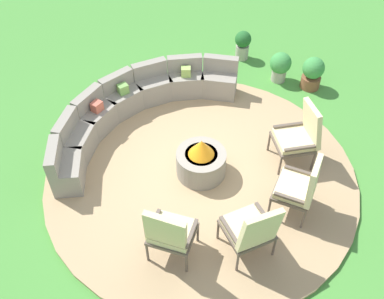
{
  "coord_description": "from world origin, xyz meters",
  "views": [
    {
      "loc": [
        -3.51,
        -3.1,
        5.37
      ],
      "look_at": [
        0.0,
        0.2,
        0.45
      ],
      "focal_mm": 40.24,
      "sensor_mm": 36.0,
      "label": 1
    }
  ],
  "objects_px": {
    "lounge_chair_front_left": "(170,232)",
    "potted_plant_2": "(243,44)",
    "potted_plant_0": "(313,72)",
    "curved_stone_bench": "(135,107)",
    "fire_pit": "(201,161)",
    "potted_plant_1": "(280,66)",
    "lounge_chair_front_right": "(252,229)",
    "lounge_chair_back_right": "(300,135)",
    "lounge_chair_back_left": "(301,186)"
  },
  "relations": [
    {
      "from": "lounge_chair_front_left",
      "to": "potted_plant_2",
      "type": "bearing_deg",
      "value": 92.24
    },
    {
      "from": "potted_plant_0",
      "to": "curved_stone_bench",
      "type": "bearing_deg",
      "value": 150.76
    },
    {
      "from": "fire_pit",
      "to": "potted_plant_2",
      "type": "height_order",
      "value": "fire_pit"
    },
    {
      "from": "lounge_chair_front_left",
      "to": "potted_plant_1",
      "type": "distance_m",
      "value": 4.65
    },
    {
      "from": "potted_plant_2",
      "to": "lounge_chair_front_right",
      "type": "bearing_deg",
      "value": -140.4
    },
    {
      "from": "curved_stone_bench",
      "to": "potted_plant_2",
      "type": "distance_m",
      "value": 3.01
    },
    {
      "from": "potted_plant_2",
      "to": "lounge_chair_back_right",
      "type": "bearing_deg",
      "value": -125.21
    },
    {
      "from": "lounge_chair_back_left",
      "to": "potted_plant_0",
      "type": "xyz_separation_m",
      "value": [
        2.84,
        1.53,
        -0.25
      ]
    },
    {
      "from": "lounge_chair_front_right",
      "to": "potted_plant_0",
      "type": "bearing_deg",
      "value": 42.41
    },
    {
      "from": "lounge_chair_front_right",
      "to": "potted_plant_2",
      "type": "height_order",
      "value": "lounge_chair_front_right"
    },
    {
      "from": "lounge_chair_back_right",
      "to": "curved_stone_bench",
      "type": "bearing_deg",
      "value": 59.46
    },
    {
      "from": "lounge_chair_front_right",
      "to": "potted_plant_0",
      "type": "height_order",
      "value": "lounge_chair_front_right"
    },
    {
      "from": "lounge_chair_front_left",
      "to": "fire_pit",
      "type": "bearing_deg",
      "value": 92.08
    },
    {
      "from": "lounge_chair_back_right",
      "to": "potted_plant_1",
      "type": "xyz_separation_m",
      "value": [
        1.72,
        1.54,
        -0.27
      ]
    },
    {
      "from": "lounge_chair_front_left",
      "to": "lounge_chair_back_right",
      "type": "relative_size",
      "value": 1.02
    },
    {
      "from": "potted_plant_2",
      "to": "potted_plant_0",
      "type": "bearing_deg",
      "value": -85.69
    },
    {
      "from": "potted_plant_0",
      "to": "potted_plant_2",
      "type": "distance_m",
      "value": 1.67
    },
    {
      "from": "lounge_chair_back_left",
      "to": "lounge_chair_back_right",
      "type": "bearing_deg",
      "value": 14.9
    },
    {
      "from": "fire_pit",
      "to": "lounge_chair_front_left",
      "type": "bearing_deg",
      "value": -152.49
    },
    {
      "from": "lounge_chair_front_left",
      "to": "lounge_chair_front_right",
      "type": "xyz_separation_m",
      "value": [
        0.79,
        -0.73,
        -0.03
      ]
    },
    {
      "from": "lounge_chair_back_right",
      "to": "lounge_chair_front_right",
      "type": "bearing_deg",
      "value": 141.01
    },
    {
      "from": "potted_plant_0",
      "to": "potted_plant_2",
      "type": "bearing_deg",
      "value": 94.31
    },
    {
      "from": "fire_pit",
      "to": "potted_plant_0",
      "type": "height_order",
      "value": "fire_pit"
    },
    {
      "from": "lounge_chair_front_left",
      "to": "potted_plant_0",
      "type": "relative_size",
      "value": 1.7
    },
    {
      "from": "fire_pit",
      "to": "lounge_chair_back_right",
      "type": "relative_size",
      "value": 0.71
    },
    {
      "from": "fire_pit",
      "to": "potted_plant_0",
      "type": "bearing_deg",
      "value": -0.22
    },
    {
      "from": "curved_stone_bench",
      "to": "lounge_chair_front_left",
      "type": "relative_size",
      "value": 3.56
    },
    {
      "from": "lounge_chair_front_right",
      "to": "potted_plant_0",
      "type": "relative_size",
      "value": 1.59
    },
    {
      "from": "lounge_chair_back_right",
      "to": "potted_plant_1",
      "type": "height_order",
      "value": "lounge_chair_back_right"
    },
    {
      "from": "curved_stone_bench",
      "to": "lounge_chair_back_right",
      "type": "distance_m",
      "value": 2.95
    },
    {
      "from": "curved_stone_bench",
      "to": "lounge_chair_front_right",
      "type": "distance_m",
      "value": 3.32
    },
    {
      "from": "fire_pit",
      "to": "lounge_chair_back_left",
      "type": "relative_size",
      "value": 0.75
    },
    {
      "from": "lounge_chair_front_right",
      "to": "lounge_chair_back_left",
      "type": "height_order",
      "value": "lounge_chair_front_right"
    },
    {
      "from": "lounge_chair_back_left",
      "to": "potted_plant_0",
      "type": "distance_m",
      "value": 3.23
    },
    {
      "from": "lounge_chair_front_right",
      "to": "lounge_chair_back_right",
      "type": "distance_m",
      "value": 2.02
    },
    {
      "from": "fire_pit",
      "to": "lounge_chair_front_right",
      "type": "height_order",
      "value": "lounge_chair_front_right"
    },
    {
      "from": "fire_pit",
      "to": "lounge_chair_front_right",
      "type": "xyz_separation_m",
      "value": [
        -0.64,
        -1.48,
        0.27
      ]
    },
    {
      "from": "potted_plant_0",
      "to": "potted_plant_2",
      "type": "height_order",
      "value": "potted_plant_0"
    },
    {
      "from": "lounge_chair_front_left",
      "to": "lounge_chair_back_right",
      "type": "distance_m",
      "value": 2.74
    },
    {
      "from": "curved_stone_bench",
      "to": "lounge_chair_back_right",
      "type": "xyz_separation_m",
      "value": [
        1.18,
        -2.69,
        0.26
      ]
    },
    {
      "from": "lounge_chair_back_left",
      "to": "potted_plant_0",
      "type": "relative_size",
      "value": 1.57
    },
    {
      "from": "lounge_chair_front_left",
      "to": "potted_plant_0",
      "type": "xyz_separation_m",
      "value": [
        4.69,
        0.73,
        -0.29
      ]
    },
    {
      "from": "curved_stone_bench",
      "to": "potted_plant_2",
      "type": "height_order",
      "value": "curved_stone_bench"
    },
    {
      "from": "curved_stone_bench",
      "to": "lounge_chair_back_right",
      "type": "relative_size",
      "value": 3.65
    },
    {
      "from": "curved_stone_bench",
      "to": "potted_plant_2",
      "type": "xyz_separation_m",
      "value": [
        3.01,
        -0.09,
        -0.01
      ]
    },
    {
      "from": "curved_stone_bench",
      "to": "lounge_chair_back_right",
      "type": "height_order",
      "value": "lounge_chair_back_right"
    },
    {
      "from": "lounge_chair_front_right",
      "to": "potted_plant_1",
      "type": "height_order",
      "value": "lounge_chair_front_right"
    },
    {
      "from": "curved_stone_bench",
      "to": "potted_plant_0",
      "type": "distance_m",
      "value": 3.59
    },
    {
      "from": "lounge_chair_back_right",
      "to": "fire_pit",
      "type": "bearing_deg",
      "value": 89.87
    },
    {
      "from": "fire_pit",
      "to": "curved_stone_bench",
      "type": "distance_m",
      "value": 1.75
    }
  ]
}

